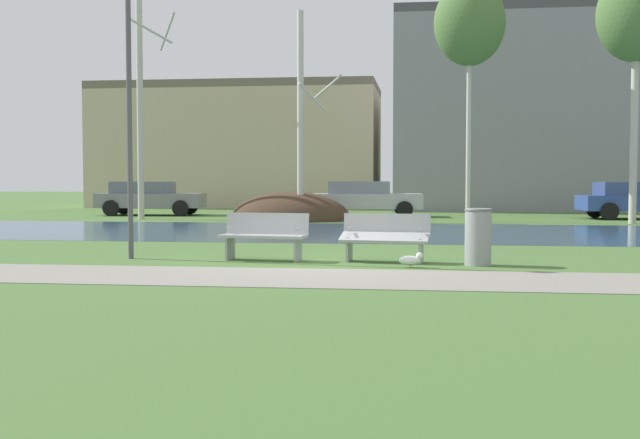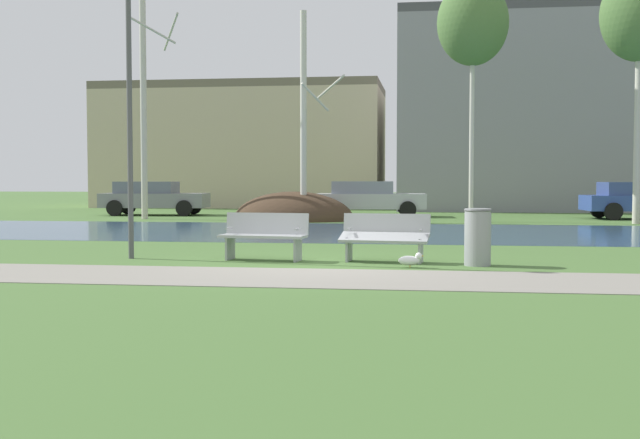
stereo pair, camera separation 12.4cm
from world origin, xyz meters
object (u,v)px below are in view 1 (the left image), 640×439
Objects in this scene: trash_bin at (478,236)px; parked_sedan_second_silver at (365,198)px; parked_hatch_third_blue at (640,199)px; bench_left at (264,235)px; parked_van_nearest_grey at (149,197)px; seagull at (411,260)px; bench_right at (385,236)px; streetlamp at (128,47)px.

trash_bin is 17.51m from parked_sedan_second_silver.
parked_hatch_third_blue is at bearing -2.72° from parked_sedan_second_silver.
parked_van_nearest_grey is at bearing 115.97° from bench_left.
bench_right is at bearing 119.43° from seagull.
trash_bin is 0.21× the size of parked_hatch_third_blue.
trash_bin is at bearing -79.32° from parked_sedan_second_silver.
parked_van_nearest_grey is at bearing 125.00° from trash_bin.
streetlamp is (-4.78, -0.03, 3.49)m from bench_right.
parked_hatch_third_blue is at bearing 56.46° from bench_left.
bench_right is 0.38× the size of parked_sedan_second_silver.
parked_sedan_second_silver is (-1.62, 16.85, 0.27)m from bench_right.
bench_left is at bearing 162.44° from seagull.
streetlamp is 1.30× the size of parked_hatch_third_blue.
bench_left is 3.87m from trash_bin.
bench_right is 1.67× the size of trash_bin.
streetlamp is 1.38× the size of parked_sedan_second_silver.
seagull is 0.10× the size of parked_sedan_second_silver.
parked_sedan_second_silver is at bearing 87.92° from bench_left.
bench_right is 3.73× the size of seagull.
bench_right is 0.27× the size of streetlamp.
bench_left is 2.86m from seagull.
parked_sedan_second_silver is (8.85, -0.07, 0.01)m from parked_van_nearest_grey.
seagull is 6.57m from streetlamp.
parked_sedan_second_silver is (-2.10, 17.70, 0.61)m from seagull.
streetlamp is (-2.56, -0.03, 3.49)m from bench_left.
parked_van_nearest_grey is at bearing 121.75° from bench_right.
parked_sedan_second_silver is (0.61, 16.85, 0.27)m from bench_left.
parked_van_nearest_grey is at bearing 179.57° from parked_sedan_second_silver.
bench_right is (2.23, 0.00, 0.00)m from bench_left.
trash_bin is at bearing -55.00° from parked_van_nearest_grey.
parked_van_nearest_grey is 19.09m from parked_hatch_third_blue.
streetlamp is at bearing -100.64° from parked_sedan_second_silver.
bench_right is at bearing 0.00° from bench_left.
bench_left is at bearing -123.54° from parked_hatch_third_blue.
seagull is 20.88m from parked_van_nearest_grey.
parked_hatch_third_blue reaches higher than bench_left.
parked_sedan_second_silver is at bearing 96.76° from seagull.
bench_right is at bearing 0.35° from streetlamp.
bench_right is at bearing -117.78° from parked_hatch_third_blue.
trash_bin is 0.23× the size of parked_van_nearest_grey.
parked_sedan_second_silver reaches higher than bench_right.
parked_hatch_third_blue is (10.85, 16.36, 0.26)m from bench_left.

